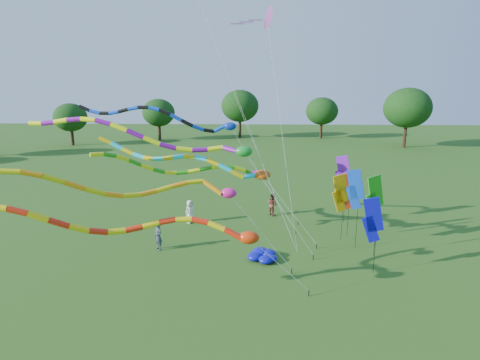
{
  "coord_description": "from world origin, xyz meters",
  "views": [
    {
      "loc": [
        0.0,
        -17.62,
        9.85
      ],
      "look_at": [
        -0.78,
        3.08,
        4.8
      ],
      "focal_mm": 30.0,
      "sensor_mm": 36.0,
      "label": 1
    }
  ],
  "objects_px": {
    "blue_nylon_heap": "(263,255)",
    "person_a": "(190,211)",
    "person_b": "(158,236)",
    "tube_kite_orange": "(140,187)",
    "person_c": "(272,204)",
    "tube_kite_red": "(163,228)"
  },
  "relations": [
    {
      "from": "tube_kite_red",
      "to": "blue_nylon_heap",
      "type": "bearing_deg",
      "value": 39.37
    },
    {
      "from": "blue_nylon_heap",
      "to": "person_a",
      "type": "xyz_separation_m",
      "value": [
        -5.14,
        5.89,
        0.64
      ]
    },
    {
      "from": "blue_nylon_heap",
      "to": "person_a",
      "type": "bearing_deg",
      "value": 131.1
    },
    {
      "from": "person_b",
      "to": "person_a",
      "type": "bearing_deg",
      "value": 124.69
    },
    {
      "from": "tube_kite_red",
      "to": "person_c",
      "type": "xyz_separation_m",
      "value": [
        5.34,
        12.96,
        -2.88
      ]
    },
    {
      "from": "tube_kite_orange",
      "to": "person_c",
      "type": "xyz_separation_m",
      "value": [
        6.37,
        12.4,
        -4.55
      ]
    },
    {
      "from": "tube_kite_red",
      "to": "person_a",
      "type": "xyz_separation_m",
      "value": [
        -0.64,
        10.97,
        -2.86
      ]
    },
    {
      "from": "blue_nylon_heap",
      "to": "person_c",
      "type": "distance_m",
      "value": 7.95
    },
    {
      "from": "blue_nylon_heap",
      "to": "person_a",
      "type": "relative_size",
      "value": 0.92
    },
    {
      "from": "person_a",
      "to": "person_b",
      "type": "relative_size",
      "value": 0.97
    },
    {
      "from": "tube_kite_red",
      "to": "person_b",
      "type": "bearing_deg",
      "value": 97.23
    },
    {
      "from": "blue_nylon_heap",
      "to": "person_b",
      "type": "bearing_deg",
      "value": 170.41
    },
    {
      "from": "tube_kite_orange",
      "to": "person_b",
      "type": "relative_size",
      "value": 7.41
    },
    {
      "from": "tube_kite_red",
      "to": "blue_nylon_heap",
      "type": "height_order",
      "value": "tube_kite_red"
    },
    {
      "from": "tube_kite_orange",
      "to": "blue_nylon_heap",
      "type": "height_order",
      "value": "tube_kite_orange"
    },
    {
      "from": "tube_kite_orange",
      "to": "person_a",
      "type": "bearing_deg",
      "value": 67.05
    },
    {
      "from": "person_c",
      "to": "tube_kite_red",
      "type": "bearing_deg",
      "value": 119.91
    },
    {
      "from": "tube_kite_orange",
      "to": "blue_nylon_heap",
      "type": "bearing_deg",
      "value": 18.46
    },
    {
      "from": "person_a",
      "to": "person_b",
      "type": "xyz_separation_m",
      "value": [
        -1.16,
        -4.83,
        0.03
      ]
    },
    {
      "from": "tube_kite_red",
      "to": "tube_kite_orange",
      "type": "height_order",
      "value": "tube_kite_orange"
    },
    {
      "from": "blue_nylon_heap",
      "to": "person_c",
      "type": "bearing_deg",
      "value": 83.9
    },
    {
      "from": "tube_kite_red",
      "to": "tube_kite_orange",
      "type": "distance_m",
      "value": 2.05
    }
  ]
}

